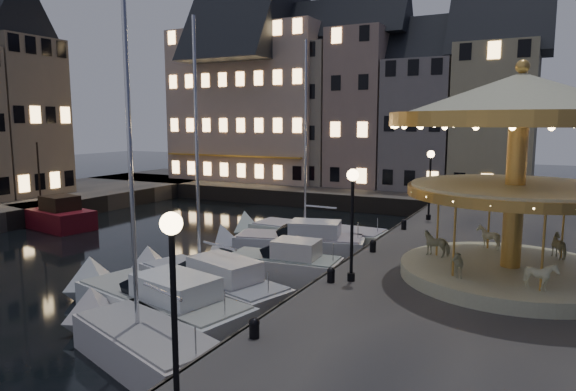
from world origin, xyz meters
The scene contains 28 objects.
ground centered at (0.00, 0.00, 0.00)m, with size 160.00×160.00×0.00m, color black.
quay_east centered at (14.00, 6.00, 0.65)m, with size 16.00×56.00×1.30m, color #474442.
quay_north centered at (-8.00, 28.00, 0.65)m, with size 44.00×12.00×1.30m, color #474442.
quaywall_e centered at (6.00, 6.00, 0.65)m, with size 0.15×44.00×1.30m, color #47423A.
quaywall_n centered at (-6.00, 22.00, 0.65)m, with size 48.00×0.15×1.30m, color #47423A.
streetlamp_a centered at (7.20, -9.00, 4.02)m, with size 0.44×0.44×4.17m.
streetlamp_b centered at (7.20, 1.00, 4.02)m, with size 0.44×0.44×4.17m.
streetlamp_c centered at (7.20, 14.50, 4.02)m, with size 0.44×0.44×4.17m.
bollard_a centered at (6.60, -5.00, 1.60)m, with size 0.30×0.30×0.57m.
bollard_b centered at (6.60, 0.50, 1.60)m, with size 0.30×0.30×0.57m.
bollard_c centered at (6.60, 5.50, 1.60)m, with size 0.30×0.30×0.57m.
bollard_d centered at (6.60, 11.00, 1.60)m, with size 0.30×0.30×0.57m.
townhouse_na centered at (-19.50, 30.00, 7.78)m, with size 5.50×8.00×12.80m.
townhouse_nb centered at (-14.05, 30.00, 8.28)m, with size 6.16×8.00×13.80m.
townhouse_nc centered at (-8.00, 30.00, 8.78)m, with size 6.82×8.00×14.80m.
townhouse_nd centered at (-2.25, 30.00, 9.28)m, with size 5.50×8.00×15.80m.
townhouse_ne centered at (3.20, 30.00, 7.78)m, with size 6.16×8.00×12.80m.
townhouse_nf centered at (9.25, 30.00, 8.28)m, with size 6.82×8.00×13.80m.
townhouse_wc centered at (-26.00, 10.95, 8.48)m, with size 8.80×5.50×14.20m.
hotel_corner centered at (-14.00, 30.00, 9.78)m, with size 17.60×9.00×16.80m.
motorboat_a centered at (2.76, -5.42, 0.54)m, with size 6.66×4.00×11.07m.
motorboat_b centered at (1.11, -2.87, 0.64)m, with size 8.50×4.13×2.15m.
motorboat_c centered at (1.40, -0.18, 0.68)m, with size 8.33×4.35×11.13m.
motorboat_d centered at (2.66, 3.44, 0.63)m, with size 6.27×2.45×2.15m.
motorboat_e centered at (1.48, 7.57, 0.64)m, with size 7.95×4.02×2.15m.
motorboat_f centered at (1.14, 10.37, 0.53)m, with size 9.16×2.66×12.17m.
red_fishing_boat centered at (-16.82, 7.00, 0.70)m, with size 7.90×3.88×5.97m.
carousel centered at (12.44, 3.88, 6.59)m, with size 9.18×9.18×8.04m.
Camera 1 is at (13.47, -16.45, 7.15)m, focal length 32.00 mm.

